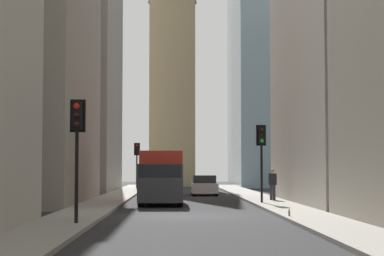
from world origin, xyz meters
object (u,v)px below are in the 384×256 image
traffic_light_foreground (77,132)px  discarded_bottle (289,213)px  delivery_truck (161,177)px  sedan_silver (204,186)px  traffic_light_midblock (261,145)px  pedestrian (273,183)px  traffic_light_far_junction (137,155)px

traffic_light_foreground → discarded_bottle: traffic_light_foreground is taller
delivery_truck → traffic_light_foreground: size_ratio=1.57×
discarded_bottle → sedan_silver: bearing=5.7°
traffic_light_midblock → pedestrian: (2.76, -0.97, -2.04)m
discarded_bottle → traffic_light_foreground: bearing=112.1°
traffic_light_far_junction → traffic_light_midblock: bearing=-161.9°
traffic_light_midblock → pedestrian: traffic_light_midblock is taller
sedan_silver → discarded_bottle: sedan_silver is taller
delivery_truck → traffic_light_far_junction: size_ratio=1.61×
pedestrian → discarded_bottle: size_ratio=6.52×
pedestrian → sedan_silver: bearing=19.3°
sedan_silver → traffic_light_midblock: bearing=-168.8°
discarded_bottle → traffic_light_far_junction: bearing=12.6°
sedan_silver → discarded_bottle: 22.79m
delivery_truck → pedestrian: bearing=-71.2°
traffic_light_midblock → pedestrian: bearing=-19.4°
traffic_light_midblock → delivery_truck: bearing=83.2°
traffic_light_foreground → traffic_light_midblock: size_ratio=1.00×
sedan_silver → traffic_light_far_junction: bearing=25.0°
traffic_light_far_junction → pedestrian: (-21.57, -8.92, -1.99)m
pedestrian → discarded_bottle: 12.88m
delivery_truck → sedan_silver: bearing=-13.1°
sedan_silver → traffic_light_foreground: traffic_light_foreground is taller
sedan_silver → traffic_light_midblock: 13.12m
delivery_truck → traffic_light_foreground: 14.08m
sedan_silver → traffic_light_midblock: size_ratio=1.05×
sedan_silver → discarded_bottle: size_ratio=15.93×
traffic_light_foreground → delivery_truck: bearing=-10.4°
traffic_light_foreground → traffic_light_far_junction: (37.44, 0.12, -0.07)m
traffic_light_foreground → discarded_bottle: (3.08, -7.58, -2.91)m
traffic_light_far_junction → discarded_bottle: (-34.36, -7.70, -2.84)m
delivery_truck → traffic_light_foreground: traffic_light_foreground is taller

